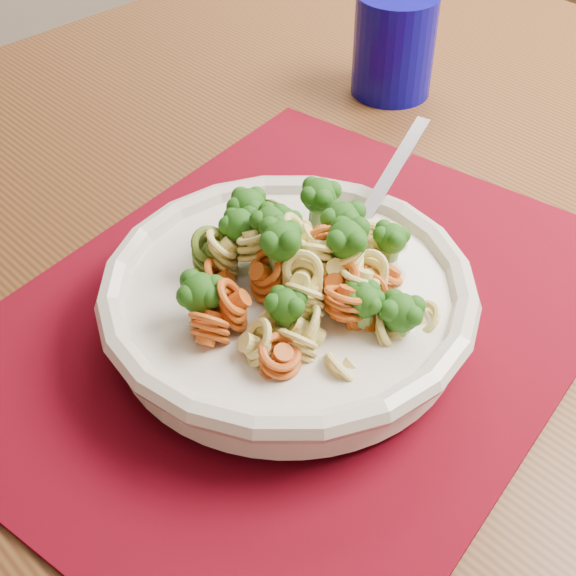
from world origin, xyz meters
name	(u,v)px	position (x,y,z in m)	size (l,w,h in m)	color
dining_table	(194,322)	(-0.77, 0.00, 0.65)	(1.51, 1.20, 0.76)	#563418
placemat	(297,317)	(-0.73, -0.15, 0.76)	(0.49, 0.38, 0.00)	#61040F
pasta_bowl	(288,298)	(-0.75, -0.15, 0.79)	(0.27, 0.27, 0.05)	beige
pasta_broccoli_heap	(288,282)	(-0.75, -0.15, 0.81)	(0.23, 0.23, 0.06)	#D1BD67
fork	(345,250)	(-0.69, -0.14, 0.81)	(0.19, 0.02, 0.01)	silver
tumbler	(394,45)	(-0.48, 0.12, 0.81)	(0.08, 0.08, 0.11)	#070570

